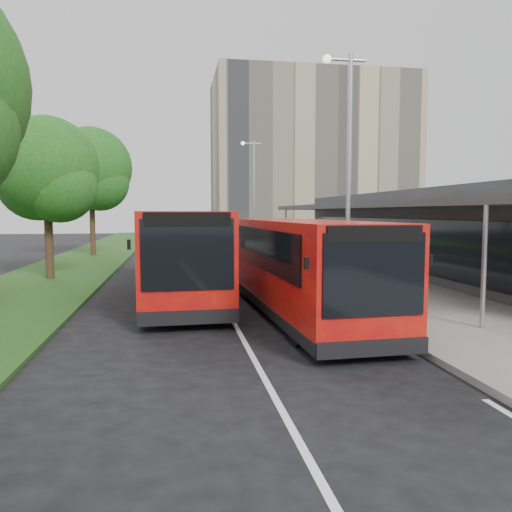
{
  "coord_description": "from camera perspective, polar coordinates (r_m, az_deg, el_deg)",
  "views": [
    {
      "loc": [
        -1.57,
        -14.04,
        2.99
      ],
      "look_at": [
        1.19,
        2.76,
        1.5
      ],
      "focal_mm": 35.0,
      "sensor_mm": 36.0,
      "label": 1
    }
  ],
  "objects": [
    {
      "name": "tree_far",
      "position": [
        35.61,
        -18.34,
        8.96
      ],
      "size": [
        5.4,
        5.4,
        8.67
      ],
      "color": "#322014",
      "rests_on": "ground"
    },
    {
      "name": "lamp_post_near",
      "position": [
        17.11,
        10.31,
        10.72
      ],
      "size": [
        1.44,
        0.28,
        8.0
      ],
      "color": "#9CA0A5",
      "rests_on": "pavement"
    },
    {
      "name": "bus_main",
      "position": [
        14.36,
        5.12,
        -1.29
      ],
      "size": [
        2.91,
        9.89,
        2.77
      ],
      "rotation": [
        0.0,
        0.0,
        0.04
      ],
      "color": "red",
      "rests_on": "ground"
    },
    {
      "name": "lamp_post_far",
      "position": [
        36.53,
        -0.38,
        7.71
      ],
      "size": [
        1.44,
        0.28,
        8.0
      ],
      "color": "#9CA0A5",
      "rests_on": "pavement"
    },
    {
      "name": "bollard",
      "position": [
        33.27,
        1.24,
        0.98
      ],
      "size": [
        0.19,
        0.19,
        1.01
      ],
      "primitive_type": "cylinder",
      "rotation": [
        0.0,
        0.0,
        0.18
      ],
      "color": "#FFEA0D",
      "rests_on": "pavement"
    },
    {
      "name": "car_near",
      "position": [
        51.54,
        -5.28,
        2.38
      ],
      "size": [
        2.9,
        4.11,
        1.3
      ],
      "primitive_type": "imported",
      "rotation": [
        0.0,
        0.0,
        -0.4
      ],
      "color": "#5A180C",
      "rests_on": "ground"
    },
    {
      "name": "ground",
      "position": [
        14.44,
        -2.91,
        -6.95
      ],
      "size": [
        120.0,
        120.0,
        0.0
      ],
      "primitive_type": "plane",
      "color": "black",
      "rests_on": "ground"
    },
    {
      "name": "litter_bin",
      "position": [
        26.36,
        6.44,
        -0.3
      ],
      "size": [
        0.5,
        0.5,
        0.84
      ],
      "primitive_type": "cylinder",
      "rotation": [
        0.0,
        0.0,
        0.07
      ],
      "color": "#392717",
      "rests_on": "pavement"
    },
    {
      "name": "grass_verge",
      "position": [
        34.59,
        -18.34,
        -0.13
      ],
      "size": [
        5.0,
        80.0,
        0.1
      ],
      "primitive_type": "cube",
      "color": "#1D4315",
      "rests_on": "ground"
    },
    {
      "name": "lane_centre_line",
      "position": [
        29.23,
        -6.21,
        -0.89
      ],
      "size": [
        0.12,
        70.0,
        0.01
      ],
      "primitive_type": "cube",
      "color": "silver",
      "rests_on": "ground"
    },
    {
      "name": "station_building",
      "position": [
        25.32,
        20.08,
        2.55
      ],
      "size": [
        7.7,
        26.0,
        4.0
      ],
      "color": "#2C2D2F",
      "rests_on": "ground"
    },
    {
      "name": "kerb_dashes",
      "position": [
        33.53,
        -0.95,
        -0.11
      ],
      "size": [
        0.12,
        56.0,
        0.01
      ],
      "color": "silver",
      "rests_on": "ground"
    },
    {
      "name": "pavement",
      "position": [
        34.99,
        3.19,
        0.21
      ],
      "size": [
        5.0,
        80.0,
        0.15
      ],
      "primitive_type": "cube",
      "color": "slate",
      "rests_on": "ground"
    },
    {
      "name": "office_block",
      "position": [
        58.47,
        6.27,
        10.87
      ],
      "size": [
        22.0,
        12.0,
        18.0
      ],
      "primitive_type": "cube",
      "color": "tan",
      "rests_on": "ground"
    },
    {
      "name": "tree_mid",
      "position": [
        23.78,
        -22.81,
        8.53
      ],
      "size": [
        4.47,
        4.47,
        7.15
      ],
      "color": "#322014",
      "rests_on": "ground"
    },
    {
      "name": "bus_second",
      "position": [
        17.59,
        -8.8,
        0.25
      ],
      "size": [
        3.07,
        10.76,
        3.02
      ],
      "rotation": [
        0.0,
        0.0,
        0.03
      ],
      "color": "red",
      "rests_on": "ground"
    },
    {
      "name": "car_far",
      "position": [
        57.13,
        -8.64,
        2.54
      ],
      "size": [
        2.35,
        3.82,
        1.19
      ],
      "primitive_type": "imported",
      "rotation": [
        0.0,
        0.0,
        0.33
      ],
      "color": "navy",
      "rests_on": "ground"
    }
  ]
}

